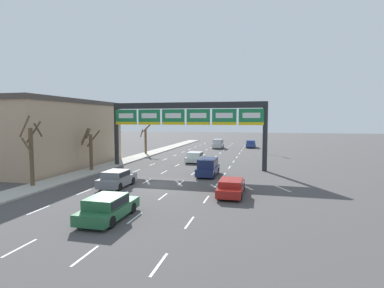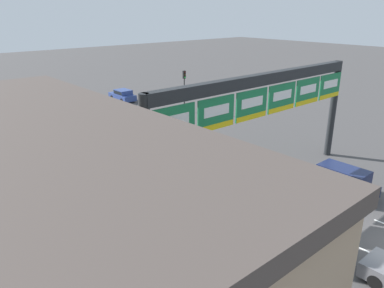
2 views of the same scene
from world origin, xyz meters
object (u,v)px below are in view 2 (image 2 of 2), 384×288
Objects in this scene: car_blue at (123,95)px; tree_bare_third at (40,138)px; sign_gantry at (264,100)px; suv_silver at (89,105)px; traffic_light_near_gantry at (184,83)px; tree_bare_second at (194,234)px; car_white at (207,156)px; suv_navy at (342,179)px.

car_blue is 23.15m from tree_bare_third.
sign_gantry is 29.52m from car_blue.
tree_bare_third is at bearing -128.21° from suv_silver.
sign_gantry is 3.83× the size of traffic_light_near_gantry.
car_blue is 7.08m from suv_silver.
tree_bare_second is (-9.89, -29.73, 1.63)m from suv_silver.
suv_silver is 11.35m from traffic_light_near_gantry.
tree_bare_third reaches higher than car_white.
sign_gantry reaches higher than tree_bare_second.
tree_bare_second reaches higher than car_white.
tree_bare_third is (-10.11, 7.18, 1.85)m from car_white.
car_white is 1.05× the size of suv_navy.
tree_bare_second reaches higher than suv_navy.
car_white is 12.54m from tree_bare_third.
sign_gantry reaches higher than car_blue.
traffic_light_near_gantry is 29.79m from tree_bare_second.
traffic_light_near_gantry reaches higher than car_white.
car_blue is at bearing 77.36° from sign_gantry.
tree_bare_third is at bearing -161.64° from traffic_light_near_gantry.
suv_navy is 1.05× the size of car_blue.
sign_gantry reaches higher than suv_silver.
suv_navy is at bearing -83.45° from suv_silver.
car_white is at bearing 44.39° from tree_bare_second.
traffic_light_near_gantry is at bearing 64.38° from sign_gantry.
suv_silver is at bearing 143.34° from traffic_light_near_gantry.
suv_silver is at bearing 96.55° from suv_navy.
traffic_light_near_gantry is at bearing 18.36° from tree_bare_third.
sign_gantry is 25.70m from suv_silver.
traffic_light_near_gantry is 0.96× the size of tree_bare_third.
suv_navy is 0.91× the size of traffic_light_near_gantry.
car_blue is at bearing 26.41° from suv_silver.
sign_gantry is 4.21× the size of suv_navy.
car_white is 16.45m from traffic_light_near_gantry.
suv_silver is at bearing 51.79° from tree_bare_third.
suv_silver is 0.81× the size of tree_bare_third.
tree_bare_second reaches higher than car_blue.
traffic_light_near_gantry is (5.51, 22.81, 2.47)m from suv_navy.
tree_bare_second is (-16.23, -32.88, 1.83)m from car_blue.
suv_navy is 21.41m from tree_bare_third.
tree_bare_third reaches higher than car_blue.
traffic_light_near_gantry is (8.98, 13.52, 2.72)m from car_white.
suv_silver is 16.56m from tree_bare_third.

